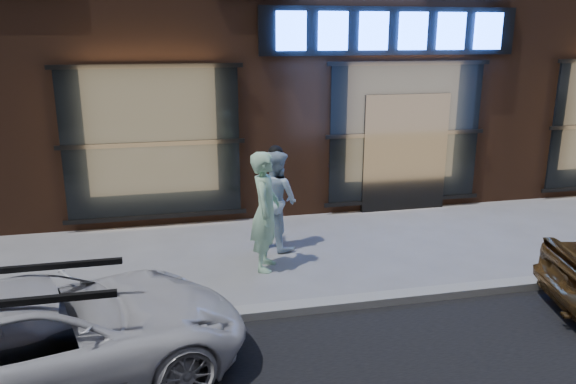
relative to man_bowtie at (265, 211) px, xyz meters
The scene contains 5 objects.
ground 3.79m from the man_bowtie, 24.74° to the right, with size 90.00×90.00×0.00m, color slate.
curb 3.77m from the man_bowtie, 24.74° to the right, with size 60.00×0.25×0.12m, color gray.
man_bowtie is the anchor object (origin of this frame).
man_cap 0.93m from the man_bowtie, 68.77° to the left, with size 0.83×0.65×1.71m, color silver.
white_suv 3.82m from the man_bowtie, 136.63° to the right, with size 1.92×4.17×1.16m, color silver.
Camera 1 is at (-4.77, -6.53, 3.56)m, focal length 35.00 mm.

